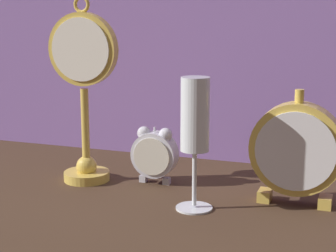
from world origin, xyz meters
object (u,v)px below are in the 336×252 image
at_px(pocket_watch_on_stand, 84,91).
at_px(alarm_clock_twin_bell, 155,153).
at_px(champagne_flute, 195,125).
at_px(mantel_clock_silver, 297,150).

bearing_deg(pocket_watch_on_stand, alarm_clock_twin_bell, 11.80).
bearing_deg(alarm_clock_twin_bell, pocket_watch_on_stand, -168.20).
relative_size(pocket_watch_on_stand, champagne_flute, 1.59).
relative_size(alarm_clock_twin_bell, mantel_clock_silver, 0.55).
height_order(alarm_clock_twin_bell, mantel_clock_silver, mantel_clock_silver).
relative_size(alarm_clock_twin_bell, champagne_flute, 0.50).
distance_m(pocket_watch_on_stand, alarm_clock_twin_bell, 0.16).
distance_m(alarm_clock_twin_bell, mantel_clock_silver, 0.25).
xyz_separation_m(mantel_clock_silver, champagne_flute, (-0.14, -0.07, 0.04)).
xyz_separation_m(alarm_clock_twin_bell, mantel_clock_silver, (0.25, -0.03, 0.03)).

